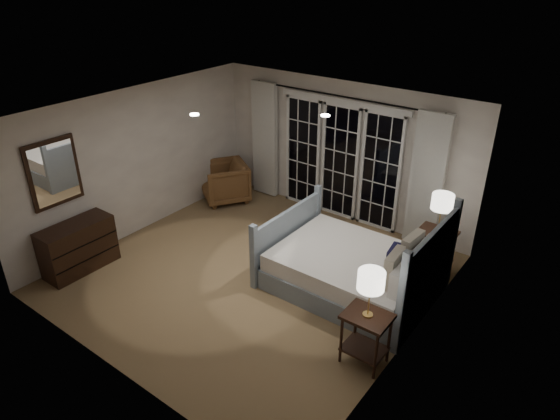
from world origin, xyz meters
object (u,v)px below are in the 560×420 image
Objects in this scene: nightstand_left at (366,331)px; nightstand_right at (435,245)px; dresser at (78,247)px; bed at (354,270)px; lamp_left at (371,281)px; lamp_right at (442,202)px; armchair at (225,182)px.

nightstand_right reaches higher than nightstand_left.
dresser reaches higher than nightstand_left.
bed reaches higher than lamp_left.
nightstand_left is at bearing 90.00° from lamp_left.
lamp_right reaches higher than nightstand_left.
nightstand_left is at bearing -88.10° from nightstand_right.
nightstand_right is 0.64× the size of dresser.
armchair is (-4.34, 2.30, -0.78)m from lamp_left.
armchair is (-4.26, -0.03, -0.08)m from nightstand_right.
lamp_left is at bearing -88.10° from nightstand_right.
lamp_left reaches higher than nightstand_right.
lamp_right is (-0.08, 2.33, 0.73)m from nightstand_left.
lamp_right is at bearing 35.96° from dresser.
dresser is (-4.39, -3.18, -0.08)m from nightstand_right.
nightstand_right is at bearing 56.42° from bed.
bed reaches higher than nightstand_right.
armchair reaches higher than nightstand_right.
bed is at bearing 29.50° from dresser.
dresser is at bearing -144.04° from lamp_right.
nightstand_left is 2.33m from nightstand_right.
lamp_right reaches higher than nightstand_right.
nightstand_right is at bearing -45.00° from lamp_right.
lamp_right is at bearing 56.42° from bed.
bed is at bearing -123.58° from lamp_right.
lamp_right is (0.74, 1.12, 0.86)m from bed.
bed is at bearing 124.29° from lamp_left.
nightstand_left is at bearing 5.20° from armchair.
dresser is (-3.64, -2.06, 0.05)m from bed.
bed is 3.77× the size of lamp_right.
lamp_left is at bearing -90.00° from nightstand_left.
nightstand_left is (0.82, -1.21, 0.13)m from bed.
nightstand_right is 0.83× the size of armchair.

